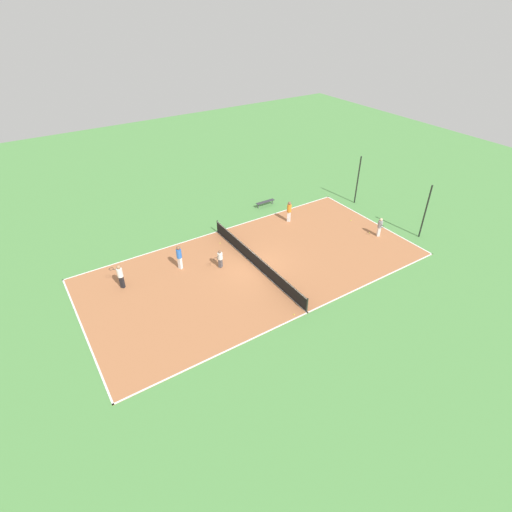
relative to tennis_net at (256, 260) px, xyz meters
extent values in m
plane|color=#518E47|center=(0.00, 0.00, -0.55)|extent=(80.00, 80.00, 0.00)
cube|color=#AD6B42|center=(0.00, 0.00, -0.54)|extent=(11.57, 23.60, 0.02)
cube|color=white|center=(-5.73, 0.00, -0.53)|extent=(0.10, 23.60, 0.00)
cube|color=white|center=(5.73, 0.00, -0.53)|extent=(0.10, 23.60, 0.00)
cube|color=white|center=(0.00, -11.75, -0.53)|extent=(11.57, 0.10, 0.00)
cube|color=white|center=(0.00, 11.75, -0.53)|extent=(11.57, 0.10, 0.00)
cube|color=white|center=(0.00, 0.00, -0.53)|extent=(11.57, 0.10, 0.00)
cylinder|color=black|center=(-5.63, 0.00, -0.01)|extent=(0.10, 0.10, 1.03)
cylinder|color=black|center=(5.63, 0.00, -0.01)|extent=(0.10, 0.10, 1.03)
cube|color=black|center=(0.00, 0.00, -0.03)|extent=(11.27, 0.03, 0.98)
cube|color=white|center=(0.00, 0.00, 0.43)|extent=(11.27, 0.04, 0.06)
cube|color=#333338|center=(-7.40, 5.79, -0.12)|extent=(0.36, 1.82, 0.04)
cylinder|color=#4C4C51|center=(-7.40, 5.03, -0.34)|extent=(0.08, 0.08, 0.41)
cylinder|color=#4C4C51|center=(-7.40, 6.55, -0.34)|extent=(0.08, 0.08, 0.41)
cube|color=white|center=(1.75, 10.37, -0.13)|extent=(0.32, 0.31, 0.78)
cylinder|color=gray|center=(1.75, 10.37, 0.53)|extent=(0.50, 0.50, 0.55)
sphere|color=beige|center=(1.75, 10.37, 0.92)|extent=(0.23, 0.23, 0.23)
cylinder|color=#262626|center=(2.01, 10.18, 0.67)|extent=(0.25, 0.19, 0.03)
torus|color=black|center=(2.24, 10.02, 0.67)|extent=(0.42, 0.42, 0.02)
cube|color=white|center=(-3.97, 5.83, -0.07)|extent=(0.32, 0.32, 0.90)
cylinder|color=orange|center=(-3.97, 5.83, 0.70)|extent=(0.51, 0.51, 0.63)
sphere|color=brown|center=(-3.97, 5.83, 1.15)|extent=(0.27, 0.27, 0.27)
cube|color=#4C4C51|center=(-1.29, -2.12, -0.18)|extent=(0.30, 0.32, 0.69)
cylinder|color=silver|center=(-1.29, -2.12, 0.40)|extent=(0.50, 0.50, 0.48)
sphere|color=brown|center=(-1.29, -2.12, 0.75)|extent=(0.21, 0.21, 0.21)
cylinder|color=#262626|center=(-1.12, -2.40, 0.53)|extent=(0.17, 0.25, 0.03)
torus|color=black|center=(-0.97, -2.64, 0.53)|extent=(0.42, 0.42, 0.02)
cube|color=black|center=(-2.75, -8.59, -0.08)|extent=(0.32, 0.31, 0.88)
cylinder|color=white|center=(-2.75, -8.59, 0.66)|extent=(0.51, 0.51, 0.62)
sphere|color=#A87A56|center=(-2.75, -8.59, 1.10)|extent=(0.26, 0.26, 0.26)
cylinder|color=#262626|center=(-3.00, -8.79, 0.82)|extent=(0.24, 0.20, 0.03)
torus|color=black|center=(-3.22, -8.97, 0.82)|extent=(0.43, 0.43, 0.02)
cube|color=white|center=(-2.67, -4.54, -0.07)|extent=(0.31, 0.28, 0.92)
cylinder|color=blue|center=(-2.67, -4.54, 0.71)|extent=(0.47, 0.47, 0.64)
sphere|color=brown|center=(-2.67, -4.54, 1.17)|extent=(0.27, 0.27, 0.27)
sphere|color=#CCE033|center=(-4.04, -0.67, -0.49)|extent=(0.07, 0.07, 0.07)
sphere|color=#CCE033|center=(5.45, -0.81, -0.49)|extent=(0.07, 0.07, 0.07)
sphere|color=#CCE033|center=(1.11, 10.08, -0.49)|extent=(0.07, 0.07, 0.07)
sphere|color=#CCE033|center=(-1.19, 10.28, -0.49)|extent=(0.07, 0.07, 0.07)
cylinder|color=black|center=(-3.56, 13.01, 1.64)|extent=(0.12, 0.12, 4.37)
cylinder|color=black|center=(3.56, 13.01, 1.64)|extent=(0.12, 0.12, 4.37)
camera|label=1|loc=(19.18, -12.42, 15.80)|focal=28.00mm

